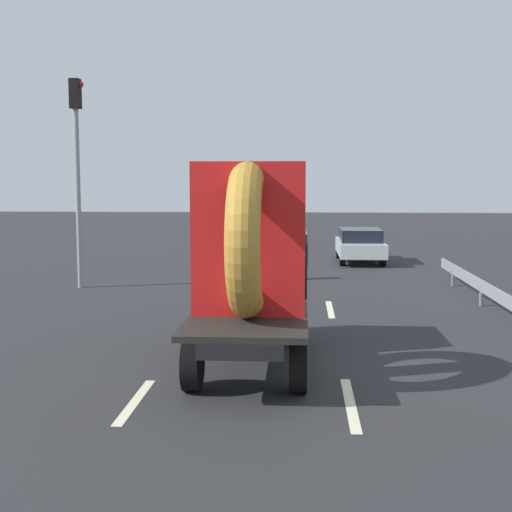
{
  "coord_description": "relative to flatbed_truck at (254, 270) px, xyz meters",
  "views": [
    {
      "loc": [
        0.52,
        -13.01,
        3.39
      ],
      "look_at": [
        -0.38,
        0.5,
        1.91
      ],
      "focal_mm": 48.87,
      "sensor_mm": 36.0,
      "label": 1
    }
  ],
  "objects": [
    {
      "name": "ground_plane",
      "position": [
        0.38,
        0.04,
        -1.71
      ],
      "size": [
        120.0,
        120.0,
        0.0
      ],
      "primitive_type": "plane",
      "color": "#28282B"
    },
    {
      "name": "lane_dash_left_far",
      "position": [
        -1.65,
        5.24,
        -1.71
      ],
      "size": [
        0.16,
        2.71,
        0.01
      ],
      "primitive_type": "cube",
      "rotation": [
        0.0,
        0.0,
        1.57
      ],
      "color": "beige",
      "rests_on": "ground_plane"
    },
    {
      "name": "distant_sedan",
      "position": [
        3.3,
        15.91,
        -0.97
      ],
      "size": [
        1.82,
        4.25,
        1.39
      ],
      "color": "black",
      "rests_on": "ground_plane"
    },
    {
      "name": "lane_dash_left_near",
      "position": [
        -1.65,
        -2.73,
        -1.71
      ],
      "size": [
        0.16,
        2.21,
        0.01
      ],
      "primitive_type": "cube",
      "rotation": [
        0.0,
        0.0,
        1.57
      ],
      "color": "beige",
      "rests_on": "ground_plane"
    },
    {
      "name": "traffic_light",
      "position": [
        -6.09,
        8.4,
        2.46
      ],
      "size": [
        0.42,
        0.36,
        6.47
      ],
      "color": "gray",
      "rests_on": "ground_plane"
    },
    {
      "name": "flatbed_truck",
      "position": [
        0.0,
        0.0,
        0.0
      ],
      "size": [
        2.02,
        5.28,
        3.69
      ],
      "color": "black",
      "rests_on": "ground_plane"
    },
    {
      "name": "lane_dash_right_near",
      "position": [
        1.65,
        -2.61,
        -1.71
      ],
      "size": [
        0.16,
        2.59,
        0.01
      ],
      "primitive_type": "cube",
      "rotation": [
        0.0,
        0.0,
        1.57
      ],
      "color": "beige",
      "rests_on": "ground_plane"
    },
    {
      "name": "guardrail",
      "position": [
        5.74,
        4.15,
        -1.18
      ],
      "size": [
        0.1,
        14.19,
        0.71
      ],
      "color": "gray",
      "rests_on": "ground_plane"
    },
    {
      "name": "lane_dash_right_far",
      "position": [
        1.65,
        5.16,
        -1.71
      ],
      "size": [
        0.16,
        2.42,
        0.01
      ],
      "primitive_type": "cube",
      "rotation": [
        0.0,
        0.0,
        1.57
      ],
      "color": "beige",
      "rests_on": "ground_plane"
    }
  ]
}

